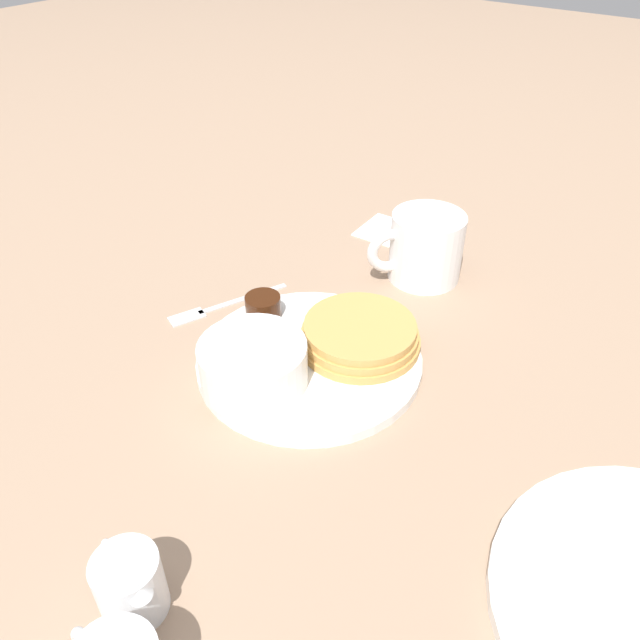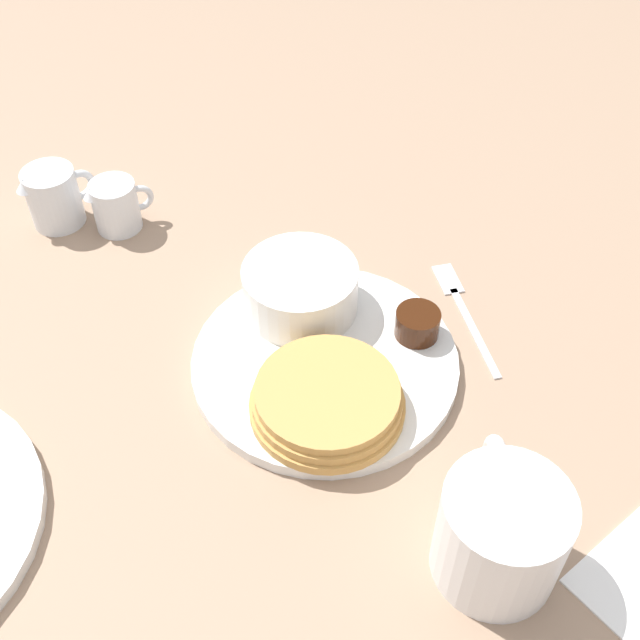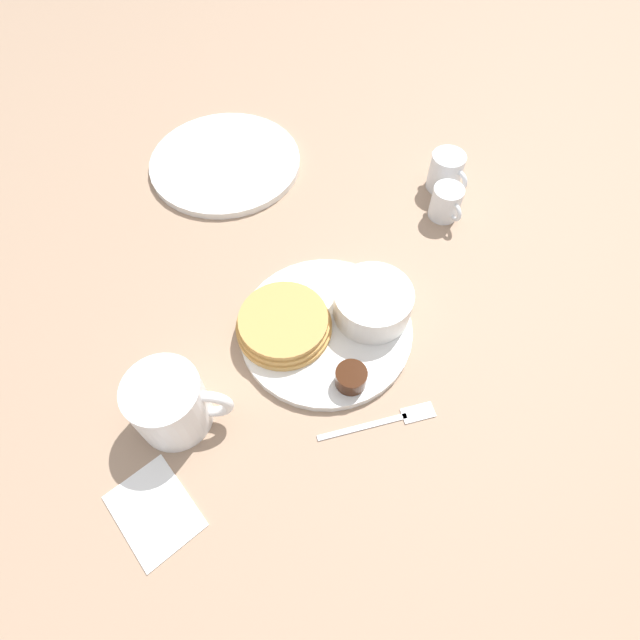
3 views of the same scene
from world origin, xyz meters
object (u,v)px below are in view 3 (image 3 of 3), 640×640
Objects in this scene: coffee_mug at (171,404)px; creamer_pitcher_near at (446,202)px; bowl at (373,302)px; plate at (326,329)px; creamer_pitcher_far at (446,171)px; fork at (391,419)px.

creamer_pitcher_near is (0.05, -0.50, -0.02)m from coffee_mug.
bowl is at bearing -96.26° from coffee_mug.
plate is 0.22m from coffee_mug.
creamer_pitcher_far reaches higher than bowl.
fork is (-0.21, 0.30, -0.03)m from creamer_pitcher_near.
fork is (-0.26, 0.34, -0.03)m from creamer_pitcher_far.
creamer_pitcher_near is at bearing 136.04° from creamer_pitcher_far.
creamer_pitcher_far is (0.13, -0.26, -0.00)m from bowl.
creamer_pitcher_near is 0.07m from creamer_pitcher_far.
bowl reaches higher than plate.
creamer_pitcher_near is (0.06, -0.28, 0.02)m from plate.
coffee_mug is 1.35× the size of creamer_pitcher_far.
creamer_pitcher_far is at bearing -43.96° from creamer_pitcher_near.
fork is (-0.13, 0.08, -0.03)m from bowl.
coffee_mug is (0.03, 0.28, 0.01)m from bowl.
plate reaches higher than fork.
creamer_pitcher_near is at bearing -70.40° from bowl.
plate is at bearing -93.10° from coffee_mug.
fork is at bearing 174.51° from plate.
coffee_mug is at bearing 99.72° from creamer_pitcher_far.
fork is at bearing -128.23° from coffee_mug.
coffee_mug is 1.57× the size of creamer_pitcher_near.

